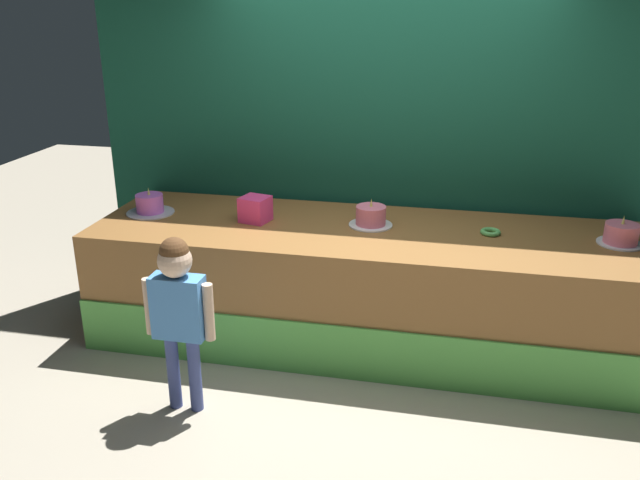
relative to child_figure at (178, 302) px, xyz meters
name	(u,v)px	position (x,y,z in m)	size (l,w,h in m)	color
ground_plane	(353,378)	(0.94, 0.53, -0.71)	(12.00, 12.00, 0.00)	#ADA38E
stage_platform	(367,285)	(0.94, 1.09, -0.29)	(3.83, 1.15, 0.84)	brown
curtain_backdrop	(384,118)	(0.94, 1.76, 0.78)	(4.49, 0.08, 2.98)	#144C38
child_figure	(178,302)	(0.00, 0.00, 0.00)	(0.43, 0.20, 1.10)	#3F4C8C
pink_box	(255,209)	(0.12, 1.10, 0.22)	(0.19, 0.18, 0.18)	#F63C87
donut	(490,232)	(1.75, 1.17, 0.14)	(0.14, 0.14, 0.03)	#59B259
cake_left	(150,205)	(-0.69, 1.11, 0.19)	(0.35, 0.35, 0.20)	silver
cake_center	(371,217)	(0.94, 1.17, 0.19)	(0.31, 0.31, 0.20)	white
cake_right	(621,235)	(2.57, 1.15, 0.19)	(0.29, 0.29, 0.20)	silver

